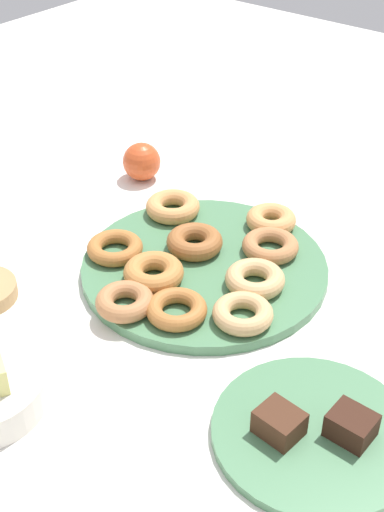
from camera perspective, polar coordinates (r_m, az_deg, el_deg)
name	(u,v)px	position (r m, az deg, el deg)	size (l,w,h in m)	color
ground_plane	(204,272)	(1.08, 1.00, -1.27)	(2.40, 2.40, 0.00)	white
donut_plate	(204,267)	(1.07, 1.00, -0.93)	(0.37, 0.37, 0.02)	#4C7F56
donut_0	(154,272)	(1.03, -3.11, -1.33)	(0.09, 0.09, 0.03)	#BC7A3D
donut_1	(270,246)	(1.09, 6.32, 0.82)	(0.09, 0.09, 0.02)	#B27547
donut_2	(254,280)	(1.02, 5.05, -1.90)	(0.09, 0.09, 0.03)	tan
donut_3	(271,220)	(1.15, 6.38, 2.93)	(0.08, 0.08, 0.03)	tan
donut_4	(195,242)	(1.09, 0.21, 1.16)	(0.09, 0.09, 0.03)	#995B2D
donut_5	(173,207)	(1.18, -1.56, 3.99)	(0.09, 0.09, 0.03)	tan
donut_6	(115,248)	(1.09, -6.22, 0.66)	(0.09, 0.09, 0.02)	#AD6B33
donut_7	(177,309)	(0.96, -1.25, -4.31)	(0.08, 0.08, 0.02)	#AD6B33
donut_8	(125,302)	(0.98, -5.43, -3.67)	(0.08, 0.08, 0.03)	#B27547
donut_9	(243,314)	(0.96, 4.11, -4.64)	(0.08, 0.08, 0.02)	tan
cake_plate	(314,433)	(0.85, 9.77, -13.83)	(0.24, 0.24, 0.01)	#4C7F56
brownie_near	(351,425)	(0.84, 12.70, -13.16)	(0.05, 0.04, 0.03)	#381E14
brownie_far	(279,423)	(0.82, 7.04, -13.18)	(0.05, 0.04, 0.03)	#472819
apple	(142,162)	(1.31, -4.08, 7.58)	(0.07, 0.07, 0.07)	#CC4C23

